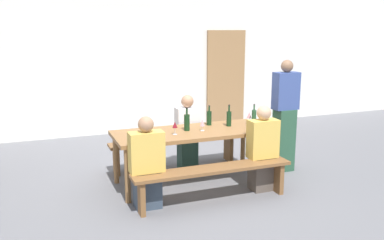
# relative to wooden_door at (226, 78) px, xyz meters

# --- Properties ---
(ground_plane) EXTENTS (24.00, 24.00, 0.00)m
(ground_plane) POSITION_rel_wooden_door_xyz_m (-2.04, -3.18, -1.05)
(ground_plane) COLOR slate
(back_wall) EXTENTS (14.00, 0.20, 3.20)m
(back_wall) POSITION_rel_wooden_door_xyz_m (-2.04, 0.14, 0.55)
(back_wall) COLOR silver
(back_wall) RESTS_ON ground
(wooden_door) EXTENTS (0.90, 0.06, 2.10)m
(wooden_door) POSITION_rel_wooden_door_xyz_m (0.00, 0.00, 0.00)
(wooden_door) COLOR #9E7247
(wooden_door) RESTS_ON ground
(tasting_table) EXTENTS (2.14, 0.85, 0.75)m
(tasting_table) POSITION_rel_wooden_door_xyz_m (-2.04, -3.18, -0.37)
(tasting_table) COLOR olive
(tasting_table) RESTS_ON ground
(bench_near) EXTENTS (2.04, 0.30, 0.45)m
(bench_near) POSITION_rel_wooden_door_xyz_m (-2.04, -3.91, -0.69)
(bench_near) COLOR brown
(bench_near) RESTS_ON ground
(bench_far) EXTENTS (2.04, 0.30, 0.45)m
(bench_far) POSITION_rel_wooden_door_xyz_m (-2.04, -2.45, -0.69)
(bench_far) COLOR brown
(bench_far) RESTS_ON ground
(wine_bottle_0) EXTENTS (0.06, 0.06, 0.32)m
(wine_bottle_0) POSITION_rel_wooden_door_xyz_m (-1.10, -3.22, -0.18)
(wine_bottle_0) COLOR #234C2D
(wine_bottle_0) RESTS_ON tasting_table
(wine_bottle_1) EXTENTS (0.07, 0.07, 0.29)m
(wine_bottle_1) POSITION_rel_wooden_door_xyz_m (-1.68, -2.95, -0.19)
(wine_bottle_1) COLOR #143319
(wine_bottle_1) RESTS_ON tasting_table
(wine_bottle_2) EXTENTS (0.08, 0.08, 0.32)m
(wine_bottle_2) POSITION_rel_wooden_door_xyz_m (-2.10, -3.14, -0.18)
(wine_bottle_2) COLOR #143319
(wine_bottle_2) RESTS_ON tasting_table
(wine_bottle_3) EXTENTS (0.07, 0.07, 0.31)m
(wine_bottle_3) POSITION_rel_wooden_door_xyz_m (-1.45, -3.11, -0.19)
(wine_bottle_3) COLOR #143319
(wine_bottle_3) RESTS_ON tasting_table
(wine_glass_0) EXTENTS (0.07, 0.07, 0.17)m
(wine_glass_0) POSITION_rel_wooden_door_xyz_m (-2.33, -3.29, -0.17)
(wine_glass_0) COLOR silver
(wine_glass_0) RESTS_ON tasting_table
(wine_glass_1) EXTENTS (0.07, 0.07, 0.16)m
(wine_glass_1) POSITION_rel_wooden_door_xyz_m (-1.91, -3.23, -0.19)
(wine_glass_1) COLOR silver
(wine_glass_1) RESTS_ON tasting_table
(wine_glass_2) EXTENTS (0.07, 0.07, 0.19)m
(wine_glass_2) POSITION_rel_wooden_door_xyz_m (-1.12, -3.11, -0.17)
(wine_glass_2) COLOR silver
(wine_glass_2) RESTS_ON tasting_table
(seated_guest_near_0) EXTENTS (0.41, 0.24, 1.12)m
(seated_guest_near_0) POSITION_rel_wooden_door_xyz_m (-2.84, -3.76, -0.53)
(seated_guest_near_0) COLOR #354353
(seated_guest_near_0) RESTS_ON ground
(seated_guest_near_1) EXTENTS (0.40, 0.24, 1.15)m
(seated_guest_near_1) POSITION_rel_wooden_door_xyz_m (-1.26, -3.76, -0.51)
(seated_guest_near_1) COLOR brown
(seated_guest_near_1) RESTS_ON ground
(seated_guest_far_0) EXTENTS (0.36, 0.24, 1.15)m
(seated_guest_far_0) POSITION_rel_wooden_door_xyz_m (-1.89, -2.60, -0.50)
(seated_guest_far_0) COLOR #284B41
(seated_guest_far_0) RESTS_ON ground
(standing_host) EXTENTS (0.37, 0.24, 1.68)m
(standing_host) POSITION_rel_wooden_door_xyz_m (-0.55, -3.17, -0.24)
(standing_host) COLOR #29513A
(standing_host) RESTS_ON ground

